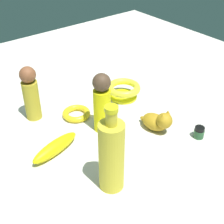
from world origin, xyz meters
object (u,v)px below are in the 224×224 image
Objects in this scene: banana at (55,147)px; bowl at (124,89)px; cat_figurine at (158,121)px; person_figure_child at (31,93)px; bangle at (76,114)px; bottle_tall at (111,155)px; nail_polish_jar at (199,132)px; person_figure_adult at (102,103)px.

bowl is at bearing -176.63° from banana.
person_figure_child is (0.31, -0.34, 0.07)m from cat_figurine.
person_figure_child is at bearing -36.01° from bangle.
bottle_tall is (0.29, 0.10, 0.08)m from cat_figurine.
bowl is 0.66× the size of person_figure_child.
bottle_tall reaches higher than cat_figurine.
cat_figurine is at bearing 125.45° from bangle.
nail_polish_jar is 0.19× the size of person_figure_adult.
nail_polish_jar reaches higher than bangle.
cat_figurine is 0.72× the size of banana.
cat_figurine reaches higher than bangle.
banana reaches higher than nail_polish_jar.
bowl is 0.25m from cat_figurine.
person_figure_child is (0.16, -0.22, -0.01)m from person_figure_adult.
banana is 0.88× the size of person_figure_child.
cat_figurine is 0.15m from nail_polish_jar.
cat_figurine reaches higher than nail_polish_jar.
bangle is (0.23, -0.01, -0.03)m from bowl.
bowl is 3.29× the size of nail_polish_jar.
bangle is 0.39m from bottle_tall.
bowl is 1.03× the size of cat_figurine.
banana is (0.39, 0.12, -0.02)m from bowl.
bowl is at bearing 178.03° from bangle.
nail_polish_jar is (-0.43, 0.24, -0.00)m from banana.
banana is at bearing 37.56° from bangle.
bottle_tall reaches higher than bangle.
cat_figurine is at bearing -54.69° from nail_polish_jar.
bowl is 0.74× the size of banana.
bangle is 0.18m from person_figure_child.
banana is 0.22m from person_figure_adult.
person_figure_adult reaches higher than bowl.
bowl reaches higher than nail_polish_jar.
bowl is 0.62× the size of person_figure_adult.
cat_figurine is 0.61× the size of person_figure_adult.
bangle is at bearing -76.28° from person_figure_adult.
person_figure_adult is (0.20, 0.12, 0.07)m from bowl.
cat_figurine reaches higher than bowl.
nail_polish_jar is at bearing 130.20° from person_figure_child.
bangle is at bearing 143.99° from person_figure_child.
bowl is at bearing -101.02° from cat_figurine.
nail_polish_jar is 0.39m from bottle_tall.
bottle_tall is (0.11, 0.36, 0.10)m from bangle.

